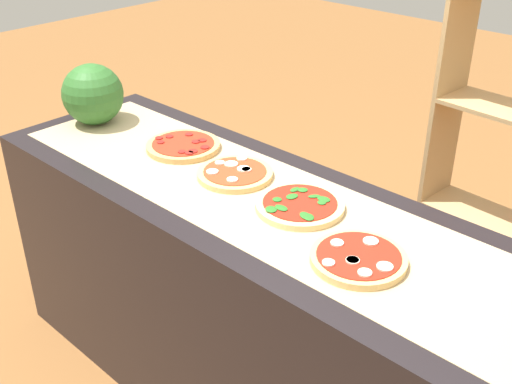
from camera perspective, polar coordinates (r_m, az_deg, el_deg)
counter at (r=2.30m, az=0.00°, el=-10.39°), size 2.16×0.67×0.91m
parchment_paper at (r=2.04m, az=0.00°, el=-0.47°), size 2.02×0.50×0.00m
pizza_pepperoni_0 at (r=2.38m, az=-6.66°, el=4.21°), size 0.28×0.28×0.03m
pizza_mozzarella_1 at (r=2.16m, az=-1.94°, el=1.71°), size 0.26×0.26×0.03m
pizza_spinach_2 at (r=1.97m, az=4.02°, el=-1.21°), size 0.28×0.28×0.03m
pizza_mozzarella_3 at (r=1.74m, az=9.34°, el=-6.01°), size 0.27×0.27×0.03m
watermelon at (r=2.65m, az=-14.69°, el=8.63°), size 0.25×0.25×0.25m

